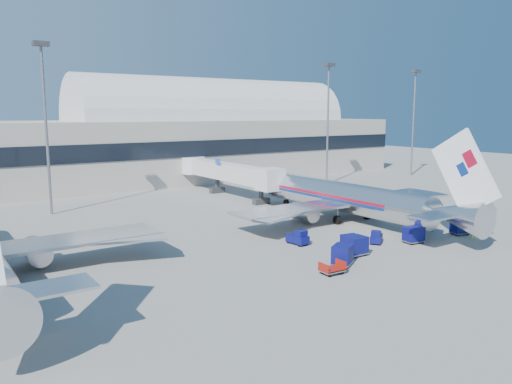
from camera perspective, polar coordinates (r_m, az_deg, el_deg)
ground at (r=54.75m, az=6.23°, el=-5.33°), size 260.00×260.00×0.00m
terminal at (r=98.45m, az=-22.24°, el=4.86°), size 170.00×28.15×21.00m
airliner_main at (r=64.07m, az=10.41°, el=-0.64°), size 32.00×37.26×12.07m
jetbridge_near at (r=83.11m, az=-3.71°, el=2.37°), size 4.40×27.50×6.25m
mast_west at (r=71.55m, az=-23.02°, el=9.34°), size 2.00×1.20×22.60m
mast_east at (r=95.44m, az=8.25°, el=9.69°), size 2.00×1.20×22.60m
mast_far_east at (r=113.92m, az=17.62°, el=9.24°), size 2.00×1.20×22.60m
barrier_near at (r=68.77m, az=16.55°, el=-2.31°), size 3.00×0.55×0.90m
barrier_mid at (r=71.34m, az=18.22°, el=-1.99°), size 3.00×0.55×0.90m
barrier_far at (r=73.97m, az=19.76°, el=-1.69°), size 3.00×0.55×0.90m
tug_lead at (r=53.86m, az=13.57°, el=-5.05°), size 2.42×2.16×1.43m
tug_right at (r=61.16m, az=18.45°, el=-3.52°), size 2.70×2.40×1.59m
tug_left at (r=52.09m, az=4.83°, el=-5.23°), size 1.38×2.50×1.58m
cart_train_a at (r=50.76m, az=10.74°, el=-5.62°), size 1.93×1.59×1.55m
cart_train_b at (r=48.87m, az=11.33°, el=-6.00°), size 2.14×1.65×1.86m
cart_train_c at (r=45.54m, az=9.85°, el=-7.06°), size 2.65×2.47×1.87m
cart_solo_near at (r=54.98m, az=17.56°, el=-4.64°), size 2.16×1.76×1.74m
cart_solo_far at (r=60.59m, az=22.26°, el=-3.72°), size 2.14×1.85×1.61m
cart_open_red at (r=43.22m, az=8.70°, el=-8.77°), size 2.07×1.51×0.53m
ramp_worker at (r=59.40m, az=23.72°, el=-4.04°), size 0.62×0.75×1.75m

